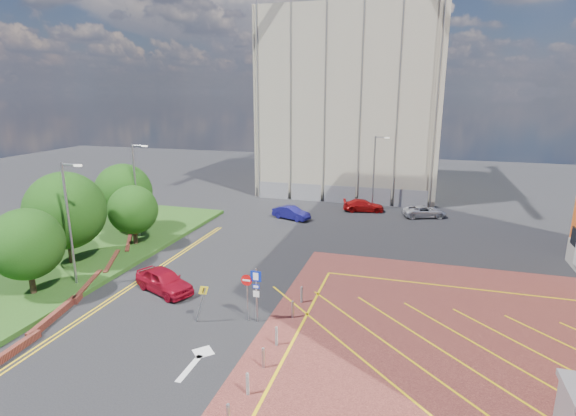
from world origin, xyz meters
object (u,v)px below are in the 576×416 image
at_px(car_blue_back, 291,213).
at_px(lamp_back, 375,170).
at_px(tree_a, 26,244).
at_px(tree_b, 66,211).
at_px(lamp_left_near, 70,219).
at_px(sign_cluster, 253,289).
at_px(tree_d, 124,192).
at_px(car_red_back, 363,206).
at_px(tree_c, 133,210).
at_px(lamp_left_far, 136,187).
at_px(car_red_left, 164,281).
at_px(warning_sign, 202,299).
at_px(car_silver_back, 424,211).

bearing_deg(car_blue_back, lamp_back, -31.37).
relative_size(tree_a, tree_b, 0.80).
relative_size(lamp_left_near, sign_cluster, 2.50).
relative_size(tree_d, car_red_back, 1.40).
xyz_separation_m(tree_a, tree_c, (0.50, 10.00, -0.31)).
relative_size(tree_a, tree_c, 1.10).
distance_m(lamp_left_far, car_red_left, 12.54).
distance_m(tree_a, sign_cluster, 14.41).
bearing_deg(warning_sign, tree_a, -179.87).
distance_m(tree_a, lamp_left_near, 2.80).
height_order(tree_c, warning_sign, tree_c).
xyz_separation_m(tree_c, tree_d, (-3.00, 3.00, 0.68)).
bearing_deg(tree_a, lamp_back, 57.15).
relative_size(tree_a, car_silver_back, 1.24).
height_order(tree_b, car_red_left, tree_b).
bearing_deg(tree_c, tree_b, -111.80).
relative_size(car_red_left, car_red_back, 1.03).
bearing_deg(lamp_left_near, tree_d, 110.35).
relative_size(lamp_left_near, lamp_left_far, 1.00).
relative_size(tree_c, tree_d, 0.81).
height_order(tree_a, tree_b, tree_b).
bearing_deg(sign_cluster, lamp_left_far, 143.18).
xyz_separation_m(tree_b, tree_c, (2.00, 5.00, -1.04)).
relative_size(tree_c, car_blue_back, 1.24).
bearing_deg(lamp_left_far, car_red_left, -48.83).
height_order(car_blue_back, car_silver_back, car_blue_back).
bearing_deg(car_red_back, lamp_left_far, 118.79).
height_order(tree_b, warning_sign, tree_b).
bearing_deg(tree_c, tree_a, -92.86).
height_order(tree_c, tree_d, tree_d).
xyz_separation_m(tree_b, lamp_back, (19.58, 23.00, 0.12)).
bearing_deg(tree_c, lamp_left_near, -82.31).
bearing_deg(sign_cluster, tree_c, 146.84).
bearing_deg(tree_b, lamp_back, 49.59).
distance_m(tree_a, car_red_back, 32.08).
bearing_deg(tree_c, lamp_left_far, 114.71).
bearing_deg(car_blue_back, car_red_left, -170.33).
bearing_deg(lamp_left_far, tree_c, -65.29).
distance_m(lamp_left_far, warning_sign, 17.31).
xyz_separation_m(tree_c, car_silver_back, (22.95, 16.33, -2.58)).
xyz_separation_m(sign_cluster, car_red_back, (2.88, 25.95, -1.32)).
xyz_separation_m(sign_cluster, car_red_left, (-6.87, 2.04, -1.19)).
bearing_deg(lamp_back, car_red_back, -130.51).
distance_m(lamp_left_near, car_red_left, 7.10).
bearing_deg(tree_a, lamp_left_near, 51.70).
bearing_deg(lamp_left_far, lamp_back, 40.86).
distance_m(tree_d, car_silver_back, 29.35).
height_order(lamp_back, car_silver_back, lamp_back).
distance_m(tree_b, car_red_left, 9.78).
bearing_deg(lamp_left_near, car_red_left, 9.97).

